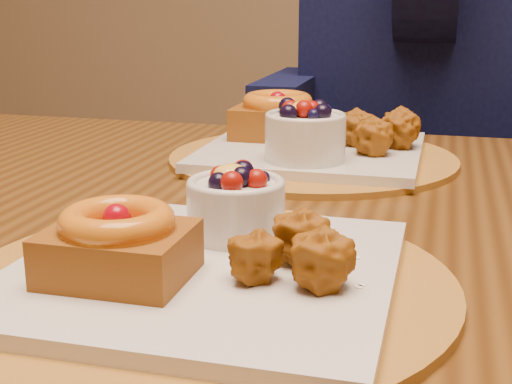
# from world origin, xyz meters

# --- Properties ---
(dining_table) EXTENTS (1.60, 0.90, 0.76)m
(dining_table) POSITION_xyz_m (-0.04, 0.05, 0.68)
(dining_table) COLOR #3E230B
(dining_table) RESTS_ON ground
(place_setting_near) EXTENTS (0.38, 0.38, 0.08)m
(place_setting_near) POSITION_xyz_m (-0.04, -0.17, 0.78)
(place_setting_near) COLOR brown
(place_setting_near) RESTS_ON dining_table
(place_setting_far) EXTENTS (0.38, 0.38, 0.09)m
(place_setting_far) POSITION_xyz_m (-0.05, 0.26, 0.78)
(place_setting_far) COLOR brown
(place_setting_far) RESTS_ON dining_table
(chair_far) EXTENTS (0.52, 0.52, 1.01)m
(chair_far) POSITION_xyz_m (0.13, 0.77, 0.56)
(chair_far) COLOR black
(chair_far) RESTS_ON ground
(diner) EXTENTS (0.53, 0.51, 0.86)m
(diner) POSITION_xyz_m (0.08, 0.70, 0.92)
(diner) COLOR black
(diner) RESTS_ON ground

